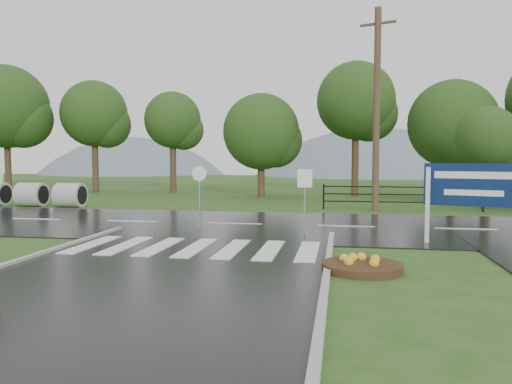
# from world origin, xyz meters

# --- Properties ---
(ground) EXTENTS (120.00, 120.00, 0.00)m
(ground) POSITION_xyz_m (0.00, 0.00, 0.00)
(ground) COLOR #2A4D19
(ground) RESTS_ON ground
(main_road) EXTENTS (90.00, 8.00, 0.04)m
(main_road) POSITION_xyz_m (0.00, 10.00, 0.00)
(main_road) COLOR black
(main_road) RESTS_ON ground
(crosswalk) EXTENTS (6.50, 2.80, 0.02)m
(crosswalk) POSITION_xyz_m (0.00, 5.00, 0.06)
(crosswalk) COLOR silver
(crosswalk) RESTS_ON ground
(fence_west) EXTENTS (9.58, 0.08, 1.20)m
(fence_west) POSITION_xyz_m (7.75, 16.00, 0.72)
(fence_west) COLOR black
(fence_west) RESTS_ON ground
(hills) EXTENTS (102.00, 48.00, 48.00)m
(hills) POSITION_xyz_m (3.49, 65.00, -15.54)
(hills) COLOR slate
(hills) RESTS_ON ground
(treeline) EXTENTS (83.20, 5.20, 10.00)m
(treeline) POSITION_xyz_m (1.00, 24.00, 0.00)
(treeline) COLOR #1E3D13
(treeline) RESTS_ON ground
(culvert_pipes) EXTENTS (7.60, 1.20, 1.20)m
(culvert_pipes) POSITION_xyz_m (-12.61, 15.00, 0.60)
(culvert_pipes) COLOR #9E9B93
(culvert_pipes) RESTS_ON ground
(estate_billboard) EXTENTS (2.55, 0.85, 2.30)m
(estate_billboard) POSITION_xyz_m (7.46, 6.98, 1.58)
(estate_billboard) COLOR silver
(estate_billboard) RESTS_ON ground
(flower_bed) EXTENTS (1.74, 1.74, 0.35)m
(flower_bed) POSITION_xyz_m (4.29, 3.20, 0.13)
(flower_bed) COLOR #332111
(flower_bed) RESTS_ON ground
(reg_sign_small) EXTENTS (0.46, 0.14, 2.10)m
(reg_sign_small) POSITION_xyz_m (2.70, 7.85, 1.49)
(reg_sign_small) COLOR #939399
(reg_sign_small) RESTS_ON ground
(reg_sign_round) EXTENTS (0.51, 0.06, 2.18)m
(reg_sign_round) POSITION_xyz_m (-0.93, 8.57, 1.38)
(reg_sign_round) COLOR #939399
(reg_sign_round) RESTS_ON ground
(utility_pole_east) EXTENTS (1.56, 0.64, 9.12)m
(utility_pole_east) POSITION_xyz_m (5.35, 15.50, 4.64)
(utility_pole_east) COLOR #473523
(utility_pole_east) RESTS_ON ground
(entrance_tree_left) EXTENTS (2.96, 2.96, 4.90)m
(entrance_tree_left) POSITION_xyz_m (10.60, 17.50, 3.39)
(entrance_tree_left) COLOR #3D2B1C
(entrance_tree_left) RESTS_ON ground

